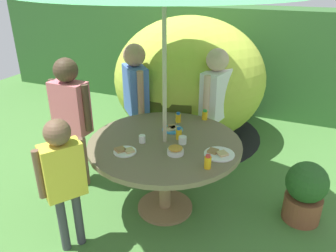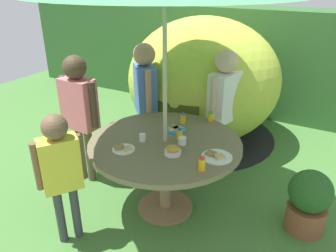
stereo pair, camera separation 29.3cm
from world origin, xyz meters
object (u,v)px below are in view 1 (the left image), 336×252
object	(u,v)px
cup_near	(142,139)
potted_plant	(305,191)
juice_bottle_near_left	(179,134)
juice_bottle_near_right	(205,115)
cup_far	(183,140)
juice_bottle_far_right	(208,162)
plate_center_back	(125,151)
child_in_white_shirt	(215,95)
plate_mid_right	(173,129)
garden_table	(165,152)
wooden_chair	(149,108)
dome_tent	(189,79)
child_in_blue_shirt	(136,90)
plate_far_left	(219,154)
juice_bottle_center_front	(178,118)
child_in_pink_shirt	(71,108)
snack_bowl	(175,150)
child_in_yellow_shirt	(63,170)

from	to	relation	value
cup_near	potted_plant	bearing A→B (deg)	17.55
juice_bottle_near_left	cup_near	size ratio (longest dim) A/B	1.62
juice_bottle_near_right	cup_far	bearing A→B (deg)	-92.23
juice_bottle_far_right	plate_center_back	bearing A→B (deg)	-177.58
child_in_white_shirt	juice_bottle_near_left	bearing A→B (deg)	5.13
plate_mid_right	juice_bottle_near_right	world-z (taller)	juice_bottle_near_right
plate_center_back	garden_table	bearing A→B (deg)	53.43
wooden_chair	potted_plant	bearing A→B (deg)	-54.45
potted_plant	juice_bottle_near_left	size ratio (longest dim) A/B	5.33
cup_near	wooden_chair	bearing A→B (deg)	113.42
dome_tent	child_in_blue_shirt	world-z (taller)	dome_tent
juice_bottle_far_right	cup_far	distance (m)	0.45
child_in_white_shirt	plate_far_left	xyz separation A→B (m)	(0.31, -0.99, -0.15)
juice_bottle_near_left	cup_far	distance (m)	0.10
garden_table	juice_bottle_near_left	bearing A→B (deg)	44.55
juice_bottle_near_left	juice_bottle_far_right	xyz separation A→B (m)	(0.39, -0.38, 0.00)
child_in_blue_shirt	juice_bottle_near_left	distance (m)	0.98
dome_tent	child_in_blue_shirt	size ratio (longest dim) A/B	1.53
juice_bottle_near_right	cup_near	bearing A→B (deg)	-117.12
child_in_blue_shirt	juice_bottle_center_front	xyz separation A→B (m)	(0.62, -0.26, -0.13)
plate_center_back	child_in_pink_shirt	bearing A→B (deg)	156.35
child_in_white_shirt	snack_bowl	distance (m)	1.13
plate_mid_right	cup_far	size ratio (longest dim) A/B	2.82
child_in_pink_shirt	juice_bottle_near_right	bearing A→B (deg)	27.17
child_in_blue_shirt	child_in_white_shirt	bearing A→B (deg)	62.23
snack_bowl	garden_table	bearing A→B (deg)	134.63
plate_center_back	juice_bottle_near_left	size ratio (longest dim) A/B	1.74
juice_bottle_near_left	child_in_blue_shirt	bearing A→B (deg)	141.24
juice_bottle_near_left	juice_bottle_center_front	world-z (taller)	juice_bottle_near_left
snack_bowl	juice_bottle_near_right	xyz separation A→B (m)	(0.01, 0.79, 0.02)
child_in_yellow_shirt	plate_mid_right	bearing A→B (deg)	8.27
plate_mid_right	juice_bottle_near_right	xyz separation A→B (m)	(0.21, 0.37, 0.04)
snack_bowl	juice_bottle_far_right	world-z (taller)	juice_bottle_far_right
wooden_chair	snack_bowl	world-z (taller)	wooden_chair
garden_table	child_in_pink_shirt	distance (m)	1.08
garden_table	child_in_blue_shirt	xyz separation A→B (m)	(-0.66, 0.71, 0.29)
juice_bottle_far_right	cup_far	bearing A→B (deg)	136.36
juice_bottle_near_left	cup_far	xyz separation A→B (m)	(0.06, -0.07, -0.02)
child_in_white_shirt	juice_bottle_center_front	xyz separation A→B (m)	(-0.24, -0.50, -0.11)
plate_mid_right	cup_near	size ratio (longest dim) A/B	2.88
potted_plant	snack_bowl	distance (m)	1.29
wooden_chair	dome_tent	size ratio (longest dim) A/B	0.42
juice_bottle_far_right	cup_near	xyz separation A→B (m)	(-0.67, 0.19, -0.02)
child_in_blue_shirt	plate_far_left	size ratio (longest dim) A/B	5.64
juice_bottle_center_front	cup_far	size ratio (longest dim) A/B	1.48
dome_tent	potted_plant	size ratio (longest dim) A/B	3.69
child_in_blue_shirt	child_in_pink_shirt	bearing A→B (deg)	-73.38
child_in_pink_shirt	child_in_yellow_shirt	xyz separation A→B (m)	(0.53, -0.80, -0.14)
child_in_white_shirt	cup_far	world-z (taller)	child_in_white_shirt
plate_far_left	juice_bottle_far_right	xyz separation A→B (m)	(-0.03, -0.24, 0.04)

